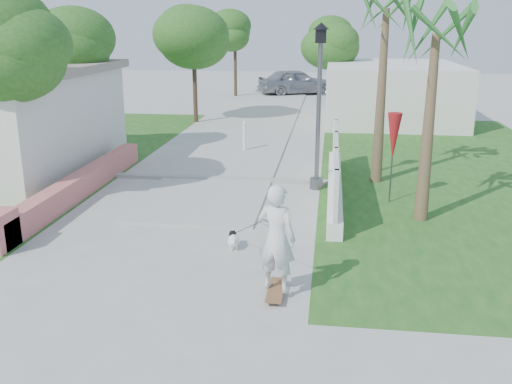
% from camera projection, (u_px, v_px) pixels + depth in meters
% --- Properties ---
extents(ground, '(90.00, 90.00, 0.00)m').
position_uv_depth(ground, '(156.00, 262.00, 10.98)').
color(ground, '#B7B7B2').
rests_on(ground, ground).
extents(path_strip, '(3.20, 36.00, 0.06)m').
position_uv_depth(path_strip, '(269.00, 110.00, 29.97)').
color(path_strip, '#B7B7B2').
rests_on(path_strip, ground).
extents(curb, '(6.50, 0.25, 0.10)m').
position_uv_depth(curb, '(217.00, 179.00, 16.66)').
color(curb, '#999993').
rests_on(curb, ground).
extents(grass_left, '(8.00, 20.00, 0.01)m').
position_uv_depth(grass_left, '(28.00, 158.00, 19.46)').
color(grass_left, '#20571B').
rests_on(grass_left, ground).
extents(grass_right, '(8.00, 20.00, 0.01)m').
position_uv_depth(grass_right, '(451.00, 171.00, 17.70)').
color(grass_right, '#20571B').
rests_on(grass_right, ground).
extents(pink_wall, '(0.45, 8.20, 0.80)m').
position_uv_depth(pink_wall, '(73.00, 189.00, 14.68)').
color(pink_wall, '#D0756B').
rests_on(pink_wall, ground).
extents(lattice_fence, '(0.35, 7.00, 1.50)m').
position_uv_depth(lattice_fence, '(335.00, 175.00, 15.15)').
color(lattice_fence, white).
rests_on(lattice_fence, ground).
extents(building_right, '(6.00, 8.00, 2.60)m').
position_uv_depth(building_right, '(391.00, 92.00, 26.96)').
color(building_right, silver).
rests_on(building_right, ground).
extents(street_lamp, '(0.44, 0.44, 4.44)m').
position_uv_depth(street_lamp, '(319.00, 101.00, 15.15)').
color(street_lamp, '#59595E').
rests_on(street_lamp, ground).
extents(bollard, '(0.14, 0.14, 1.09)m').
position_uv_depth(bollard, '(244.00, 135.00, 20.29)').
color(bollard, white).
rests_on(bollard, ground).
extents(patio_umbrella, '(0.36, 0.36, 2.30)m').
position_uv_depth(patio_umbrella, '(394.00, 138.00, 14.17)').
color(patio_umbrella, '#59595E').
rests_on(patio_umbrella, ground).
extents(tree_left_near, '(3.60, 3.60, 5.28)m').
position_uv_depth(tree_left_near, '(0.00, 50.00, 13.28)').
color(tree_left_near, '#4C3826').
rests_on(tree_left_near, ground).
extents(tree_left_mid, '(3.20, 3.20, 4.85)m').
position_uv_depth(tree_left_mid, '(66.00, 52.00, 18.73)').
color(tree_left_mid, '#4C3826').
rests_on(tree_left_mid, ground).
extents(tree_path_left, '(3.40, 3.40, 5.23)m').
position_uv_depth(tree_path_left, '(194.00, 37.00, 25.45)').
color(tree_path_left, '#4C3826').
rests_on(tree_path_left, ground).
extents(tree_path_right, '(3.00, 3.00, 4.79)m').
position_uv_depth(tree_path_right, '(333.00, 42.00, 28.57)').
color(tree_path_right, '#4C3826').
rests_on(tree_path_right, ground).
extents(tree_path_far, '(3.20, 3.20, 5.17)m').
position_uv_depth(tree_path_far, '(235.00, 33.00, 34.93)').
color(tree_path_far, '#4C3826').
rests_on(tree_path_far, ground).
extents(palm_far, '(1.80, 1.80, 5.30)m').
position_uv_depth(palm_far, '(386.00, 21.00, 15.30)').
color(palm_far, brown).
rests_on(palm_far, ground).
extents(palm_near, '(1.80, 1.80, 4.70)m').
position_uv_depth(palm_near, '(435.00, 46.00, 12.21)').
color(palm_near, brown).
rests_on(palm_near, ground).
extents(skateboarder, '(1.44, 2.61, 1.95)m').
position_uv_depth(skateboarder, '(253.00, 231.00, 10.24)').
color(skateboarder, brown).
rests_on(skateboarder, ground).
extents(dog, '(0.32, 0.51, 0.35)m').
position_uv_depth(dog, '(233.00, 240.00, 11.58)').
color(dog, white).
rests_on(dog, ground).
extents(parked_car, '(5.15, 3.70, 1.63)m').
position_uv_depth(parked_car, '(296.00, 82.00, 36.50)').
color(parked_car, '#95989C').
rests_on(parked_car, ground).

